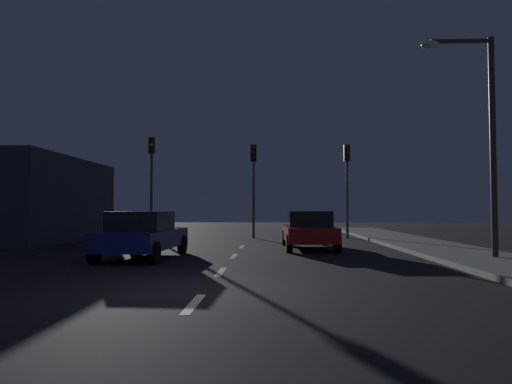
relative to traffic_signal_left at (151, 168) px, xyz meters
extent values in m
plane|color=black|center=(5.34, -8.89, -3.81)|extent=(80.00, 80.00, 0.00)
cube|color=gray|center=(12.84, -8.89, -3.74)|extent=(3.00, 40.00, 0.15)
cube|color=silver|center=(5.34, -17.09, -3.81)|extent=(0.16, 1.60, 0.01)
cube|color=silver|center=(5.34, -13.29, -3.81)|extent=(0.16, 1.60, 0.01)
cube|color=silver|center=(5.34, -9.49, -3.81)|extent=(0.16, 1.60, 0.01)
cube|color=silver|center=(5.34, -5.69, -3.81)|extent=(0.16, 1.60, 0.01)
cylinder|color=#4C4C51|center=(0.00, 0.02, -1.07)|extent=(0.14, 0.14, 5.50)
cube|color=#382D0C|center=(0.00, 0.02, 1.23)|extent=(0.32, 0.24, 0.90)
sphere|color=#3F0C0C|center=(0.00, -0.14, 1.53)|extent=(0.20, 0.20, 0.20)
sphere|color=orange|center=(0.00, -0.14, 1.23)|extent=(0.20, 0.20, 0.20)
sphere|color=#0C3319|center=(0.00, -0.14, 0.93)|extent=(0.20, 0.20, 0.20)
cylinder|color=#4C4C51|center=(5.58, 0.02, -1.29)|extent=(0.14, 0.14, 5.05)
cube|color=black|center=(5.58, 0.02, 0.79)|extent=(0.32, 0.24, 0.90)
sphere|color=red|center=(5.58, -0.14, 1.09)|extent=(0.20, 0.20, 0.20)
sphere|color=#3F2D0C|center=(5.58, -0.14, 0.79)|extent=(0.20, 0.20, 0.20)
sphere|color=#0C3319|center=(5.58, -0.14, 0.49)|extent=(0.20, 0.20, 0.20)
cylinder|color=#4C4C51|center=(10.60, 0.02, -1.30)|extent=(0.14, 0.14, 5.03)
cube|color=#382D0C|center=(10.60, 0.02, 0.76)|extent=(0.32, 0.24, 0.90)
sphere|color=red|center=(10.60, -0.14, 1.06)|extent=(0.20, 0.20, 0.20)
sphere|color=#3F2D0C|center=(10.60, -0.14, 0.76)|extent=(0.20, 0.20, 0.20)
sphere|color=#0C3319|center=(10.60, -0.14, 0.46)|extent=(0.20, 0.20, 0.20)
cube|color=#B21919|center=(8.01, -6.49, -3.21)|extent=(1.93, 4.54, 0.56)
cube|color=black|center=(8.02, -6.71, -2.64)|extent=(1.65, 2.06, 0.59)
cylinder|color=black|center=(7.12, -4.81, -3.49)|extent=(0.23, 0.64, 0.64)
cylinder|color=black|center=(8.83, -4.77, -3.49)|extent=(0.23, 0.64, 0.64)
cylinder|color=black|center=(7.20, -8.21, -3.49)|extent=(0.23, 0.64, 0.64)
cylinder|color=black|center=(8.90, -8.17, -3.49)|extent=(0.23, 0.64, 0.64)
cube|color=navy|center=(2.50, -10.13, -3.21)|extent=(2.04, 4.45, 0.57)
cube|color=black|center=(2.49, -10.35, -2.63)|extent=(1.71, 2.04, 0.58)
cylinder|color=black|center=(1.71, -8.46, -3.49)|extent=(0.25, 0.65, 0.64)
cylinder|color=black|center=(3.43, -8.53, -3.49)|extent=(0.25, 0.65, 0.64)
cylinder|color=black|center=(1.56, -11.72, -3.49)|extent=(0.25, 0.65, 0.64)
cylinder|color=black|center=(3.29, -11.80, -3.49)|extent=(0.25, 0.65, 0.64)
cylinder|color=#2D2D30|center=(13.14, -10.83, -0.48)|extent=(0.18, 0.18, 6.67)
cube|color=#2D2D30|center=(12.24, -10.83, 2.76)|extent=(1.78, 0.10, 0.10)
ellipsoid|color=silver|center=(11.35, -10.83, 2.66)|extent=(0.56, 0.36, 0.24)
cube|color=#333847|center=(-5.51, -2.91, -1.81)|extent=(5.69, 9.18, 4.00)
camera|label=1|loc=(6.62, -24.45, -2.29)|focal=31.89mm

